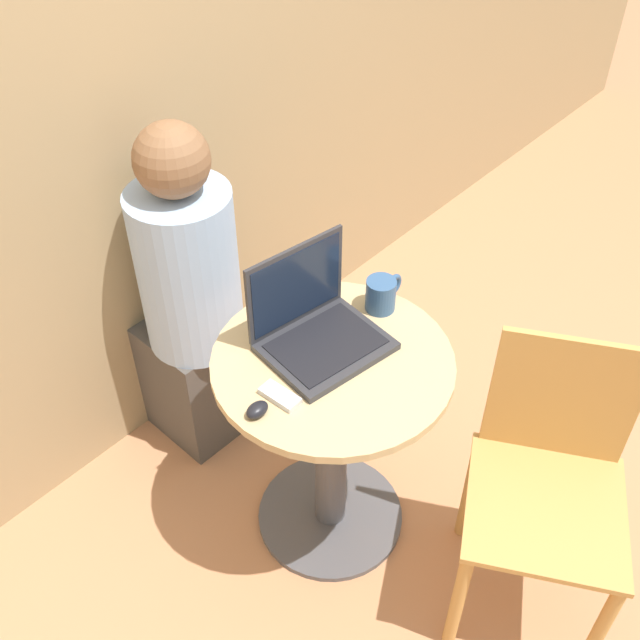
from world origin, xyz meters
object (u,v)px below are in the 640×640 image
chair_empty (547,485)px  person_seated (187,314)px  laptop (316,326)px  cell_phone (280,396)px

chair_empty → person_seated: person_seated is taller
laptop → chair_empty: bearing=-72.5°
chair_empty → person_seated: bearing=100.3°
cell_phone → person_seated: size_ratio=0.09×
person_seated → cell_phone: bearing=-107.6°
chair_empty → person_seated: 1.19m
laptop → cell_phone: (-0.21, -0.07, -0.05)m
laptop → person_seated: 0.60m
cell_phone → laptop: bearing=18.4°
laptop → chair_empty: size_ratio=0.40×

